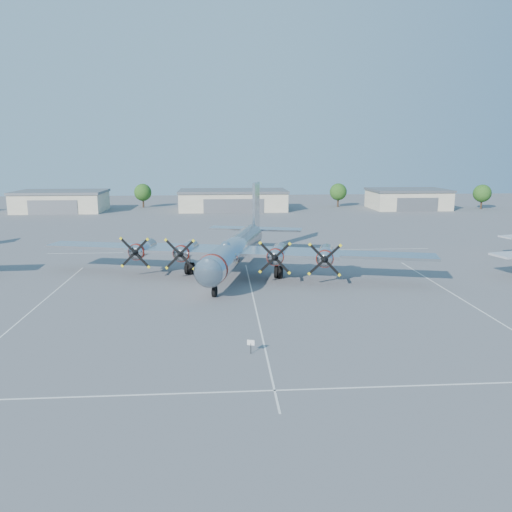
{
  "coord_description": "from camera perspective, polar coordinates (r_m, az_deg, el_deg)",
  "views": [
    {
      "loc": [
        -3.35,
        -51.92,
        15.26
      ],
      "look_at": [
        0.75,
        5.74,
        3.2
      ],
      "focal_mm": 35.0,
      "sensor_mm": 36.0,
      "label": 1
    }
  ],
  "objects": [
    {
      "name": "tree_east",
      "position": [
        144.26,
        9.38,
        7.24
      ],
      "size": [
        4.8,
        4.8,
        6.64
      ],
      "color": "#382619",
      "rests_on": "ground"
    },
    {
      "name": "hangar_center",
      "position": [
        134.51,
        -2.64,
        6.42
      ],
      "size": [
        28.6,
        14.6,
        5.4
      ],
      "color": "#BBB294",
      "rests_on": "ground"
    },
    {
      "name": "ground",
      "position": [
        54.22,
        -0.36,
        -4.56
      ],
      "size": [
        260.0,
        260.0,
        0.0
      ],
      "primitive_type": "plane",
      "color": "#5C5C5E",
      "rests_on": "ground"
    },
    {
      "name": "tree_far_east",
      "position": [
        150.38,
        24.43,
        6.53
      ],
      "size": [
        4.8,
        4.8,
        6.64
      ],
      "color": "#382619",
      "rests_on": "ground"
    },
    {
      "name": "parking_lines",
      "position": [
        52.54,
        -0.24,
        -5.09
      ],
      "size": [
        60.0,
        50.08,
        0.01
      ],
      "color": "silver",
      "rests_on": "ground"
    },
    {
      "name": "hangar_east",
      "position": [
        143.94,
        16.95,
        6.28
      ],
      "size": [
        20.6,
        14.6,
        5.4
      ],
      "color": "#BBB294",
      "rests_on": "ground"
    },
    {
      "name": "info_placard",
      "position": [
        38.96,
        -0.6,
        -10.03
      ],
      "size": [
        0.57,
        0.21,
        1.12
      ],
      "rotation": [
        0.0,
        0.0,
        -0.29
      ],
      "color": "black",
      "rests_on": "ground"
    },
    {
      "name": "tree_west",
      "position": [
        143.98,
        -12.81,
        7.1
      ],
      "size": [
        4.8,
        4.8,
        6.64
      ],
      "color": "#382619",
      "rests_on": "ground"
    },
    {
      "name": "hangar_west",
      "position": [
        140.77,
        -21.38,
        5.87
      ],
      "size": [
        22.6,
        14.6,
        5.4
      ],
      "color": "#BBB294",
      "rests_on": "ground"
    },
    {
      "name": "main_bomber_b29",
      "position": [
        64.69,
        -2.18,
        -1.87
      ],
      "size": [
        55.19,
        44.06,
        10.74
      ],
      "primitive_type": null,
      "rotation": [
        0.0,
        0.0,
        -0.25
      ],
      "color": "silver",
      "rests_on": "ground"
    }
  ]
}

